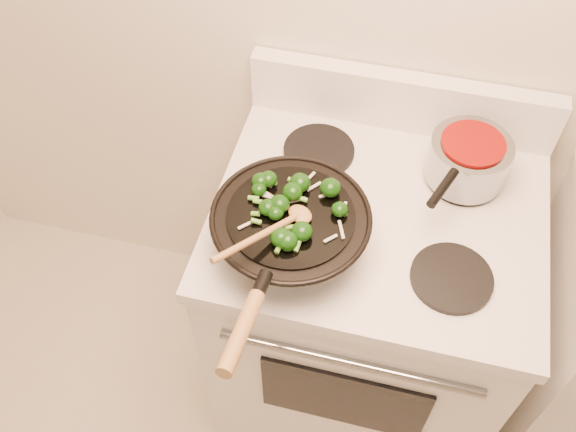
# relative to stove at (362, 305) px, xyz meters

# --- Properties ---
(stove) EXTENTS (0.78, 0.67, 1.08)m
(stove) POSITION_rel_stove_xyz_m (0.00, 0.00, 0.00)
(stove) COLOR white
(stove) RESTS_ON ground
(wok) EXTENTS (0.35, 0.58, 0.18)m
(wok) POSITION_rel_stove_xyz_m (-0.18, -0.16, 0.52)
(wok) COLOR black
(wok) RESTS_ON stove
(stirfry) EXTENTS (0.23, 0.23, 0.04)m
(stirfry) POSITION_rel_stove_xyz_m (-0.18, -0.14, 0.58)
(stirfry) COLOR #0E3308
(stirfry) RESTS_ON wok
(wooden_spoon) EXTENTS (0.17, 0.23, 0.07)m
(wooden_spoon) POSITION_rel_stove_xyz_m (-0.20, -0.21, 0.59)
(wooden_spoon) COLOR #9C6F3D
(wooden_spoon) RESTS_ON wok
(saucepan) EXTENTS (0.19, 0.30, 0.11)m
(saucepan) POSITION_rel_stove_xyz_m (0.18, 0.15, 0.52)
(saucepan) COLOR gray
(saucepan) RESTS_ON stove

